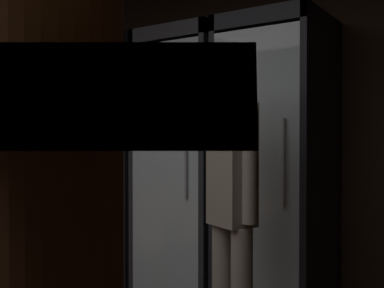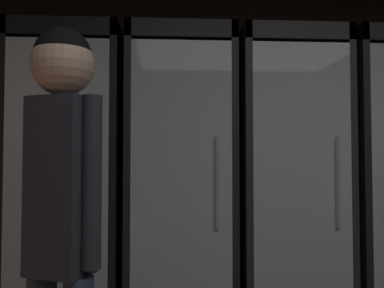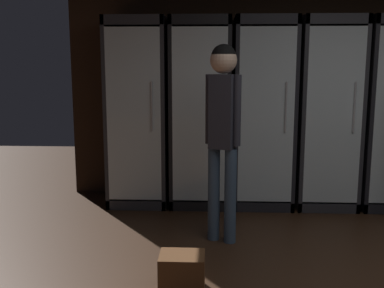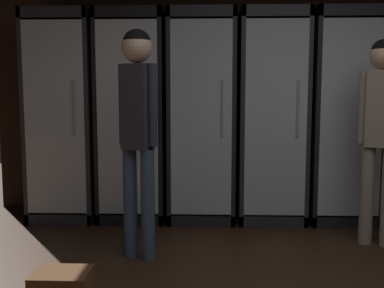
{
  "view_description": "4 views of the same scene",
  "coord_description": "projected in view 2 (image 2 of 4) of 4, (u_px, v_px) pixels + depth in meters",
  "views": [
    {
      "loc": [
        1.71,
        -0.08,
        1.24
      ],
      "look_at": [
        -0.09,
        2.57,
        1.2
      ],
      "focal_mm": 42.54,
      "sensor_mm": 36.0,
      "label": 1
    },
    {
      "loc": [
        -0.91,
        0.03,
        1.22
      ],
      "look_at": [
        -0.76,
        2.59,
        1.32
      ],
      "focal_mm": 39.46,
      "sensor_mm": 36.0,
      "label": 2
    },
    {
      "loc": [
        -1.35,
        -2.35,
        1.55
      ],
      "look_at": [
        -1.58,
        2.37,
        0.71
      ],
      "focal_mm": 43.61,
      "sensor_mm": 36.0,
      "label": 3
    },
    {
      "loc": [
        -0.77,
        -1.71,
        1.23
      ],
      "look_at": [
        -0.91,
        2.36,
        0.77
      ],
      "focal_mm": 41.96,
      "sensor_mm": 36.0,
      "label": 4
    }
  ],
  "objects": [
    {
      "name": "wall_back",
      "position": [
        292.0,
        136.0,
        3.05
      ],
      "size": [
        6.0,
        0.06,
        2.8
      ],
      "primitive_type": "cube",
      "color": "black",
      "rests_on": "ground"
    },
    {
      "name": "cooler_right",
      "position": [
        284.0,
        198.0,
        2.69
      ],
      "size": [
        0.63,
        0.68,
        2.01
      ],
      "color": "#2B2B30",
      "rests_on": "ground"
    },
    {
      "name": "cooler_left",
      "position": [
        71.0,
        200.0,
        2.61
      ],
      "size": [
        0.63,
        0.68,
        2.01
      ],
      "color": "black",
      "rests_on": "ground"
    },
    {
      "name": "cooler_center",
      "position": [
        179.0,
        198.0,
        2.65
      ],
      "size": [
        0.63,
        0.68,
        2.01
      ],
      "color": "black",
      "rests_on": "ground"
    },
    {
      "name": "shopper_near",
      "position": [
        61.0,
        203.0,
        1.47
      ],
      "size": [
        0.3,
        0.23,
        1.69
      ],
      "color": "#384C66",
      "rests_on": "ground"
    }
  ]
}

